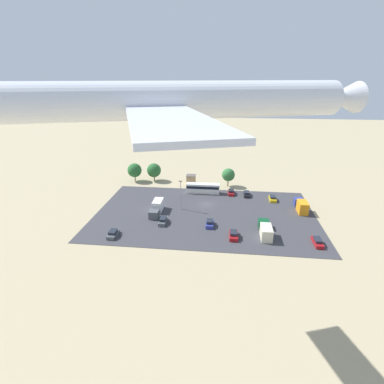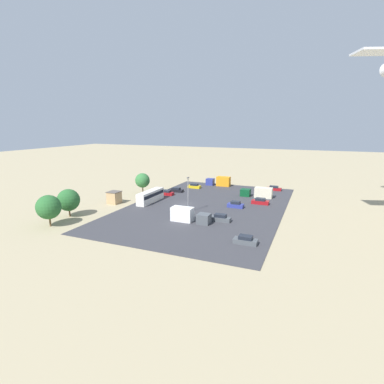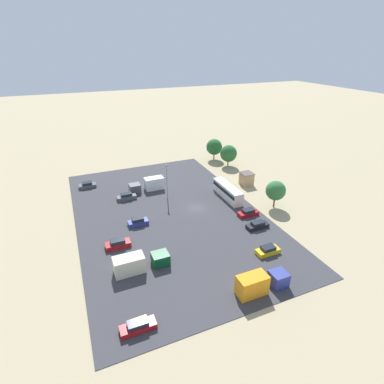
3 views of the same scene
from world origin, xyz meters
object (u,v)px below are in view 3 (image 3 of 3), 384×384
(parked_truck_1, at_px, (138,263))
(parked_car_5, at_px, (118,244))
(parked_car_2, at_px, (138,326))
(parked_car_1, at_px, (138,222))
(bus, at_px, (228,191))
(parked_car_0, at_px, (127,197))
(parked_car_3, at_px, (87,185))
(parked_truck_0, at_px, (260,283))
(parked_car_7, at_px, (268,250))
(shed_building, at_px, (247,179))
(parked_car_4, at_px, (257,225))
(parked_car_6, at_px, (248,213))
(parked_truck_2, at_px, (149,185))

(parked_truck_1, bearing_deg, parked_car_5, -165.40)
(parked_car_2, bearing_deg, parked_car_1, -13.87)
(parked_truck_1, bearing_deg, bus, 123.13)
(parked_car_0, bearing_deg, bus, -110.72)
(bus, bearing_deg, parked_truck_1, 33.13)
(parked_car_3, xyz_separation_m, parked_truck_0, (-48.05, -20.13, 0.85))
(parked_car_5, bearing_deg, parked_car_3, -174.91)
(parked_car_0, xyz_separation_m, parked_truck_1, (-25.73, 3.46, 0.68))
(parked_car_3, xyz_separation_m, parked_car_7, (-41.04, -26.78, -0.01))
(parked_car_2, bearing_deg, parked_car_3, 1.95)
(bus, bearing_deg, parked_car_3, -31.91)
(parked_car_5, height_order, parked_car_7, parked_car_5)
(shed_building, height_order, parked_car_4, shed_building)
(parked_car_2, distance_m, parked_truck_1, 11.80)
(parked_car_2, bearing_deg, parked_car_7, -75.22)
(shed_building, xyz_separation_m, parked_car_1, (-8.43, 31.38, -0.89))
(parked_car_3, bearing_deg, parked_car_2, -178.05)
(parked_car_5, height_order, parked_truck_0, parked_truck_0)
(parked_car_4, xyz_separation_m, parked_car_7, (-7.72, 3.04, 0.03))
(parked_truck_0, bearing_deg, shed_building, 150.58)
(parked_car_0, xyz_separation_m, parked_car_6, (-17.84, -22.74, -0.04))
(parked_car_6, bearing_deg, parked_car_0, -128.12)
(parked_truck_2, bearing_deg, parked_car_0, 115.52)
(parked_car_4, distance_m, parked_truck_0, 17.66)
(parked_car_3, bearing_deg, parked_truck_0, -157.27)
(parked_car_4, height_order, parked_car_7, parked_car_7)
(bus, relative_size, parked_car_3, 2.55)
(parked_truck_1, bearing_deg, shed_building, 122.39)
(parked_car_3, bearing_deg, parked_car_7, -146.87)
(shed_building, relative_size, parked_truck_2, 0.38)
(parked_car_1, distance_m, parked_car_6, 23.64)
(parked_car_6, height_order, parked_truck_1, parked_truck_1)
(parked_car_0, distance_m, parked_car_3, 13.23)
(parked_truck_1, bearing_deg, parked_car_3, -172.88)
(shed_building, xyz_separation_m, parked_car_0, (3.75, 31.17, -0.91))
(parked_car_1, relative_size, parked_car_3, 0.96)
(parked_car_0, height_order, parked_car_1, parked_car_1)
(parked_truck_0, bearing_deg, parked_car_7, 136.53)
(parked_car_1, height_order, parked_truck_2, parked_truck_2)
(shed_building, xyz_separation_m, parked_car_3, (14.29, 39.16, -0.95))
(parked_car_0, relative_size, parked_car_5, 1.00)
(parked_car_2, bearing_deg, parked_truck_0, -91.18)
(shed_building, bearing_deg, parked_car_7, 155.15)
(parked_car_0, relative_size, parked_car_7, 1.05)
(shed_building, distance_m, parked_car_4, 21.22)
(shed_building, bearing_deg, parked_car_2, 131.64)
(parked_car_5, distance_m, parked_truck_2, 24.27)
(parked_car_7, xyz_separation_m, parked_truck_0, (-7.02, 6.65, 0.86))
(parked_car_2, relative_size, parked_truck_2, 0.54)
(parked_car_2, relative_size, parked_truck_1, 0.52)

